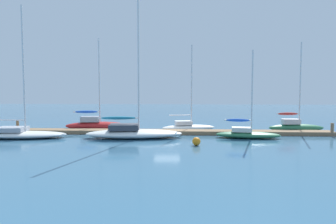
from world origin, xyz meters
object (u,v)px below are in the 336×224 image
sailboat_2 (133,132)px  sailboat_3 (188,126)px  mooring_buoy_red (293,122)px  mooring_buoy_orange (196,141)px  sailboat_0 (20,133)px  sailboat_1 (96,124)px  sailboat_5 (295,126)px  sailboat_4 (247,133)px

sailboat_2 → sailboat_3: size_ratio=1.38×
mooring_buoy_red → mooring_buoy_orange: bearing=-130.1°
mooring_buoy_orange → sailboat_2: bearing=148.5°
mooring_buoy_orange → mooring_buoy_red: 19.41m
sailboat_0 → sailboat_2: 10.15m
sailboat_1 → sailboat_5: (20.98, -0.46, -0.02)m
sailboat_3 → sailboat_5: (11.02, -0.15, 0.12)m
sailboat_0 → sailboat_2: bearing=-1.9°
sailboat_0 → sailboat_4: size_ratio=1.50×
sailboat_1 → mooring_buoy_orange: 13.76m
sailboat_2 → sailboat_1: bearing=126.6°
sailboat_4 → sailboat_5: size_ratio=0.86×
sailboat_2 → sailboat_5: size_ratio=1.35×
sailboat_0 → sailboat_3: bearing=15.8°
sailboat_4 → mooring_buoy_orange: bearing=-133.9°
sailboat_2 → sailboat_4: (10.22, 0.50, -0.09)m
sailboat_4 → mooring_buoy_orange: size_ratio=12.13×
sailboat_3 → mooring_buoy_red: (13.04, 6.27, -0.19)m
sailboat_0 → sailboat_4: sailboat_0 is taller
sailboat_3 → sailboat_5: sailboat_5 is taller
sailboat_0 → sailboat_5: size_ratio=1.28×
sailboat_4 → mooring_buoy_red: (7.84, 10.93, -0.16)m
sailboat_3 → sailboat_4: size_ratio=1.15×
sailboat_1 → mooring_buoy_red: (23.00, 5.96, -0.33)m
sailboat_5 → sailboat_3: bearing=176.8°
sailboat_0 → sailboat_5: sailboat_0 is taller
sailboat_3 → mooring_buoy_orange: sailboat_3 is taller
sailboat_0 → sailboat_2: size_ratio=0.95×
mooring_buoy_orange → sailboat_4: bearing=40.1°
sailboat_5 → mooring_buoy_red: size_ratio=15.56×
sailboat_2 → sailboat_5: bearing=11.9°
mooring_buoy_orange → sailboat_1: bearing=139.7°
sailboat_5 → mooring_buoy_orange: size_ratio=14.18×
sailboat_0 → mooring_buoy_orange: sailboat_0 is taller
sailboat_1 → sailboat_3: bearing=-10.3°
mooring_buoy_orange → mooring_buoy_red: mooring_buoy_orange is taller
sailboat_0 → sailboat_3: sailboat_0 is taller
sailboat_1 → mooring_buoy_red: 23.76m
sailboat_1 → sailboat_2: 7.37m
sailboat_2 → sailboat_5: 16.81m
sailboat_4 → sailboat_3: bearing=144.2°
sailboat_3 → sailboat_2: bearing=-146.7°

